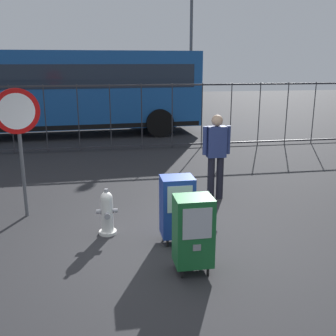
{
  "coord_description": "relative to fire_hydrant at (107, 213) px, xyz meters",
  "views": [
    {
      "loc": [
        -0.82,
        -5.22,
        2.65
      ],
      "look_at": [
        0.3,
        1.2,
        0.9
      ],
      "focal_mm": 42.66,
      "sensor_mm": 36.0,
      "label": 1
    }
  ],
  "objects": [
    {
      "name": "newspaper_box_secondary",
      "position": [
        1.03,
        -0.47,
        0.22
      ],
      "size": [
        0.48,
        0.42,
        1.02
      ],
      "color": "black",
      "rests_on": "ground_plane"
    },
    {
      "name": "ground_plane",
      "position": [
        0.76,
        -0.7,
        -0.35
      ],
      "size": [
        60.0,
        60.0,
        0.0
      ],
      "primitive_type": "plane",
      "color": "#262628"
    },
    {
      "name": "newspaper_box_primary",
      "position": [
        1.06,
        -1.37,
        0.22
      ],
      "size": [
        0.48,
        0.42,
        1.02
      ],
      "color": "black",
      "rests_on": "ground_plane"
    },
    {
      "name": "pedestrian",
      "position": [
        2.15,
        1.34,
        0.6
      ],
      "size": [
        0.55,
        0.22,
        1.67
      ],
      "color": "black",
      "rests_on": "ground_plane"
    },
    {
      "name": "fence_barrier",
      "position": [
        0.76,
        6.2,
        0.67
      ],
      "size": [
        18.03,
        0.04,
        2.0
      ],
      "color": "#2D2D33",
      "rests_on": "ground_plane"
    },
    {
      "name": "fire_hydrant",
      "position": [
        0.0,
        0.0,
        0.0
      ],
      "size": [
        0.33,
        0.32,
        0.75
      ],
      "color": "silver",
      "rests_on": "ground_plane"
    },
    {
      "name": "bus_near",
      "position": [
        -1.65,
        9.2,
        1.36
      ],
      "size": [
        10.62,
        3.24,
        3.0
      ],
      "rotation": [
        0.0,
        0.0,
        0.06
      ],
      "color": "#19519E",
      "rests_on": "ground_plane"
    },
    {
      "name": "stop_sign",
      "position": [
        -1.39,
        1.01,
        1.25
      ],
      "size": [
        0.71,
        0.31,
        2.23
      ],
      "color": "#4C4F54",
      "rests_on": "ground_plane"
    },
    {
      "name": "street_light_near_right",
      "position": [
        4.38,
        13.3,
        3.43
      ],
      "size": [
        0.32,
        0.32,
        6.46
      ],
      "color": "#4C4F54",
      "rests_on": "ground_plane"
    }
  ]
}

